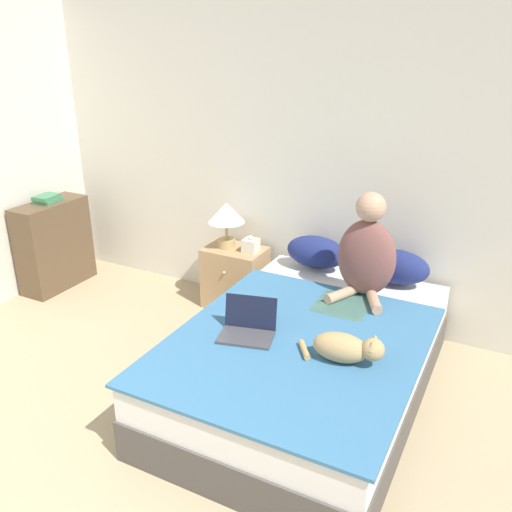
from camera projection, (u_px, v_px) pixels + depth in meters
wall_back at (317, 163)px, 4.24m from camera, size 5.95×0.05×2.55m
bed at (307, 361)px, 3.51m from camera, size 1.45×2.13×0.50m
pillow_near at (316, 252)px, 4.25m from camera, size 0.48×0.26×0.25m
pillow_far at (396, 267)px, 3.98m from camera, size 0.48×0.26×0.25m
person_sitting at (367, 253)px, 3.73m from camera, size 0.41×0.40×0.74m
cat_tabby at (346, 348)px, 3.02m from camera, size 0.52×0.20×0.19m
laptop_open at (248, 328)px, 3.30m from camera, size 0.38×0.32×0.22m
nightstand at (235, 277)px, 4.67m from camera, size 0.50×0.38×0.53m
table_lamp at (226, 215)px, 4.49m from camera, size 0.31×0.31×0.39m
tissue_box at (251, 245)px, 4.48m from camera, size 0.12×0.12×0.14m
bookshelf at (54, 245)px, 5.00m from camera, size 0.29×0.69×0.81m
book_stack_top at (47, 199)px, 4.84m from camera, size 0.19×0.24×0.07m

